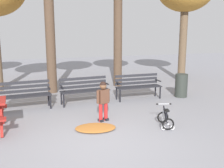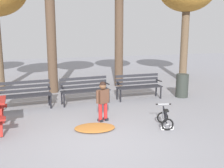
{
  "view_description": "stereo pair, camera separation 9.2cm",
  "coord_description": "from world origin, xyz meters",
  "px_view_note": "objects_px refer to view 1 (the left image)",
  "views": [
    {
      "loc": [
        -1.42,
        -5.13,
        2.39
      ],
      "look_at": [
        0.92,
        2.04,
        0.85
      ],
      "focal_mm": 42.83,
      "sensor_mm": 36.0,
      "label": 1
    },
    {
      "loc": [
        -1.33,
        -5.16,
        2.39
      ],
      "look_at": [
        0.92,
        2.04,
        0.85
      ],
      "focal_mm": 42.83,
      "sensor_mm": 36.0,
      "label": 2
    }
  ],
  "objects_px": {
    "park_bench_far_left": "(24,93)",
    "child_standing": "(103,98)",
    "kids_bicycle": "(165,119)",
    "park_bench_left": "(84,88)",
    "park_bench_right": "(138,84)",
    "trash_bin": "(181,85)"
  },
  "relations": [
    {
      "from": "park_bench_left",
      "to": "park_bench_right",
      "type": "height_order",
      "value": "same"
    },
    {
      "from": "park_bench_left",
      "to": "child_standing",
      "type": "relative_size",
      "value": 1.53
    },
    {
      "from": "kids_bicycle",
      "to": "trash_bin",
      "type": "distance_m",
      "value": 3.26
    },
    {
      "from": "child_standing",
      "to": "trash_bin",
      "type": "xyz_separation_m",
      "value": [
        3.41,
        1.65,
        -0.21
      ]
    },
    {
      "from": "park_bench_left",
      "to": "child_standing",
      "type": "xyz_separation_m",
      "value": [
        0.1,
        -1.89,
        0.12
      ]
    },
    {
      "from": "park_bench_left",
      "to": "child_standing",
      "type": "distance_m",
      "value": 1.9
    },
    {
      "from": "kids_bicycle",
      "to": "park_bench_right",
      "type": "bearing_deg",
      "value": 80.87
    },
    {
      "from": "park_bench_left",
      "to": "trash_bin",
      "type": "bearing_deg",
      "value": -4.01
    },
    {
      "from": "park_bench_right",
      "to": "trash_bin",
      "type": "bearing_deg",
      "value": -8.74
    },
    {
      "from": "park_bench_right",
      "to": "trash_bin",
      "type": "height_order",
      "value": "park_bench_right"
    },
    {
      "from": "park_bench_left",
      "to": "trash_bin",
      "type": "xyz_separation_m",
      "value": [
        3.5,
        -0.25,
        -0.09
      ]
    },
    {
      "from": "child_standing",
      "to": "kids_bicycle",
      "type": "relative_size",
      "value": 1.73
    },
    {
      "from": "park_bench_far_left",
      "to": "park_bench_right",
      "type": "bearing_deg",
      "value": 1.81
    },
    {
      "from": "kids_bicycle",
      "to": "park_bench_left",
      "type": "bearing_deg",
      "value": 117.77
    },
    {
      "from": "park_bench_right",
      "to": "child_standing",
      "type": "relative_size",
      "value": 1.5
    },
    {
      "from": "park_bench_far_left",
      "to": "kids_bicycle",
      "type": "height_order",
      "value": "park_bench_far_left"
    },
    {
      "from": "park_bench_far_left",
      "to": "child_standing",
      "type": "xyz_separation_m",
      "value": [
        2.0,
        -1.77,
        0.12
      ]
    },
    {
      "from": "kids_bicycle",
      "to": "trash_bin",
      "type": "height_order",
      "value": "trash_bin"
    },
    {
      "from": "park_bench_far_left",
      "to": "park_bench_right",
      "type": "height_order",
      "value": "same"
    },
    {
      "from": "park_bench_far_left",
      "to": "trash_bin",
      "type": "bearing_deg",
      "value": -1.33
    },
    {
      "from": "trash_bin",
      "to": "park_bench_far_left",
      "type": "bearing_deg",
      "value": 178.67
    },
    {
      "from": "park_bench_far_left",
      "to": "park_bench_left",
      "type": "xyz_separation_m",
      "value": [
        1.9,
        0.12,
        0.0
      ]
    }
  ]
}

